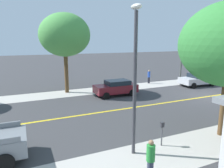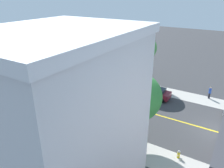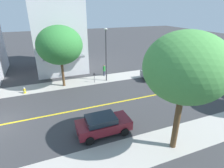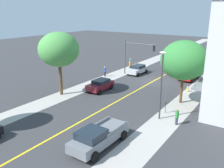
# 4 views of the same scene
# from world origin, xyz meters

# --- Properties ---
(ground_plane) EXTENTS (140.00, 140.00, 0.00)m
(ground_plane) POSITION_xyz_m (0.00, 0.00, 0.00)
(ground_plane) COLOR #38383A
(sidewalk_right) EXTENTS (2.94, 126.00, 0.01)m
(sidewalk_right) POSITION_xyz_m (6.85, 0.00, 0.00)
(sidewalk_right) COLOR #ADA8A0
(sidewalk_right) RESTS_ON ground
(road_centerline_stripe) EXTENTS (0.20, 126.00, 0.00)m
(road_centerline_stripe) POSITION_xyz_m (0.00, 0.00, 0.00)
(road_centerline_stripe) COLOR yellow
(road_centerline_stripe) RESTS_ON ground
(street_tree_left_far) EXTENTS (5.01, 5.01, 7.94)m
(street_tree_left_far) POSITION_xyz_m (7.32, 12.06, 5.79)
(street_tree_left_far) COLOR brown
(street_tree_left_far) RESTS_ON ground
(parking_meter) EXTENTS (0.12, 0.18, 1.26)m
(parking_meter) POSITION_xyz_m (-6.07, 10.31, 0.84)
(parking_meter) COLOR #4C4C51
(parking_meter) RESTS_ON ground
(traffic_light_mast) EXTENTS (5.69, 0.32, 5.59)m
(traffic_light_mast) POSITION_xyz_m (4.22, -1.84, 3.85)
(traffic_light_mast) COLOR #474C47
(traffic_light_mast) RESTS_ON ground
(street_lamp) EXTENTS (0.70, 0.36, 6.77)m
(street_lamp) POSITION_xyz_m (-6.12, 11.99, 4.16)
(street_lamp) COLOR #38383D
(street_lamp) RESTS_ON ground
(silver_sedan_right_curb) EXTENTS (2.19, 4.28, 1.51)m
(silver_sedan_right_curb) POSITION_xyz_m (4.12, -2.68, 0.80)
(silver_sedan_right_curb) COLOR #B7BABF
(silver_sedan_right_curb) RESTS_ON ground
(maroon_sedan_right_curb) EXTENTS (2.06, 4.12, 1.49)m
(maroon_sedan_right_curb) POSITION_xyz_m (4.09, 8.01, 0.79)
(maroon_sedan_right_curb) COLOR maroon
(maroon_sedan_right_curb) RESTS_ON ground
(pedestrian_blue_shirt) EXTENTS (0.33, 0.33, 1.68)m
(pedestrian_blue_shirt) POSITION_xyz_m (7.81, 1.67, 0.89)
(pedestrian_blue_shirt) COLOR black
(pedestrian_blue_shirt) RESTS_ON ground
(pedestrian_teal_shirt) EXTENTS (0.35, 0.35, 1.86)m
(pedestrian_teal_shirt) POSITION_xyz_m (7.23, -5.68, 0.99)
(pedestrian_teal_shirt) COLOR brown
(pedestrian_teal_shirt) RESTS_ON ground
(pedestrian_orange_shirt) EXTENTS (0.35, 0.35, 1.60)m
(pedestrian_orange_shirt) POSITION_xyz_m (6.58, -4.45, 0.84)
(pedestrian_orange_shirt) COLOR #33384C
(pedestrian_orange_shirt) RESTS_ON ground
(pedestrian_green_shirt) EXTENTS (0.33, 0.33, 1.57)m
(pedestrian_green_shirt) POSITION_xyz_m (-8.00, 12.34, 0.83)
(pedestrian_green_shirt) COLOR #33384C
(pedestrian_green_shirt) RESTS_ON ground
(small_dog) EXTENTS (0.34, 0.74, 0.55)m
(small_dog) POSITION_xyz_m (7.07, -6.53, 0.36)
(small_dog) COLOR #4C3828
(small_dog) RESTS_ON ground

